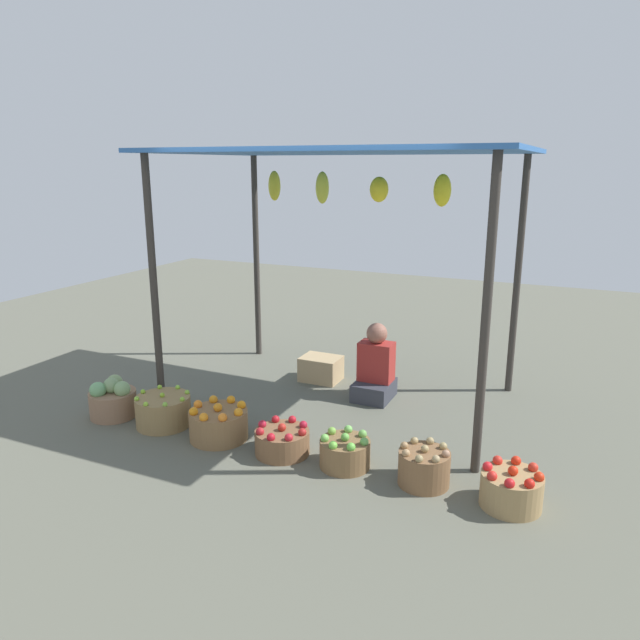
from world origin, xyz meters
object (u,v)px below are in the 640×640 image
at_px(basket_cabbages, 113,400).
at_px(basket_potatoes, 424,467).
at_px(basket_red_apples, 282,441).
at_px(basket_green_apples, 345,452).
at_px(basket_limes, 163,411).
at_px(basket_red_tomatoes, 511,489).
at_px(vendor_person, 375,370).
at_px(wooden_crate_near_vendor, 321,369).
at_px(basket_oranges, 219,424).

height_order(basket_cabbages, basket_potatoes, basket_cabbages).
height_order(basket_red_apples, basket_potatoes, basket_potatoes).
height_order(basket_green_apples, basket_potatoes, basket_potatoes).
relative_size(basket_limes, basket_green_apples, 1.24).
xyz_separation_m(basket_cabbages, basket_red_tomatoes, (3.62, -0.03, -0.03)).
bearing_deg(basket_potatoes, vendor_person, 121.68).
bearing_deg(wooden_crate_near_vendor, basket_green_apples, -59.95).
xyz_separation_m(basket_limes, wooden_crate_near_vendor, (0.82, 1.65, -0.01)).
bearing_deg(basket_red_apples, vendor_person, 78.89).
bearing_deg(basket_green_apples, basket_red_apples, -178.67).
height_order(vendor_person, basket_green_apples, vendor_person).
height_order(basket_cabbages, basket_green_apples, basket_cabbages).
xyz_separation_m(basket_oranges, basket_potatoes, (1.82, -0.01, 0.00)).
height_order(vendor_person, basket_red_tomatoes, vendor_person).
bearing_deg(basket_potatoes, basket_green_apples, 179.63).
relative_size(vendor_person, basket_green_apples, 1.95).
height_order(basket_red_apples, wooden_crate_near_vendor, wooden_crate_near_vendor).
height_order(basket_cabbages, basket_red_apples, basket_cabbages).
distance_m(basket_limes, basket_red_apples, 1.24).
height_order(basket_red_apples, basket_green_apples, basket_green_apples).
distance_m(basket_cabbages, basket_potatoes, 2.99).
distance_m(vendor_person, basket_red_tomatoes, 2.14).
bearing_deg(basket_red_tomatoes, basket_cabbages, 179.52).
distance_m(basket_green_apples, basket_red_tomatoes, 1.26).
height_order(basket_oranges, basket_potatoes, basket_oranges).
height_order(basket_limes, basket_potatoes, basket_potatoes).
bearing_deg(basket_red_apples, basket_green_apples, 1.33).
xyz_separation_m(basket_limes, basket_red_tomatoes, (3.06, -0.07, -0.01)).
bearing_deg(basket_red_apples, basket_cabbages, 179.99).
bearing_deg(vendor_person, basket_red_tomatoes, -44.36).
bearing_deg(basket_potatoes, basket_red_apples, -179.58).
bearing_deg(basket_cabbages, basket_limes, 3.89).
height_order(basket_limes, basket_green_apples, basket_limes).
relative_size(basket_red_apples, basket_green_apples, 1.13).
xyz_separation_m(basket_red_apples, basket_red_tomatoes, (1.81, -0.03, 0.02)).
height_order(basket_cabbages, basket_oranges, basket_cabbages).
xyz_separation_m(vendor_person, basket_red_apples, (-0.29, -1.46, -0.19)).
distance_m(vendor_person, basket_potatoes, 1.72).
relative_size(basket_cabbages, basket_oranges, 0.86).
height_order(basket_limes, basket_oranges, basket_oranges).
height_order(basket_potatoes, basket_red_tomatoes, basket_potatoes).
bearing_deg(vendor_person, wooden_crate_near_vendor, 162.09).
bearing_deg(basket_red_tomatoes, basket_potatoes, 176.50).
relative_size(basket_oranges, wooden_crate_near_vendor, 1.20).
bearing_deg(basket_limes, basket_cabbages, -176.11).
distance_m(basket_oranges, basket_green_apples, 1.18).
xyz_separation_m(basket_oranges, basket_red_tomatoes, (2.45, -0.05, -0.01)).
bearing_deg(basket_green_apples, basket_cabbages, -179.70).
bearing_deg(vendor_person, basket_limes, -137.05).
xyz_separation_m(vendor_person, basket_oranges, (-0.92, -1.45, -0.16)).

